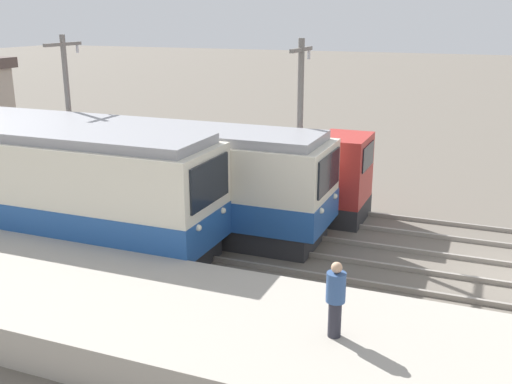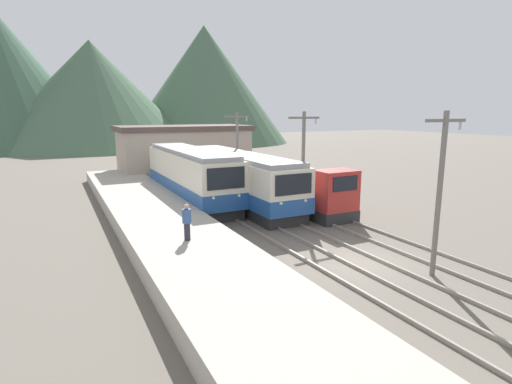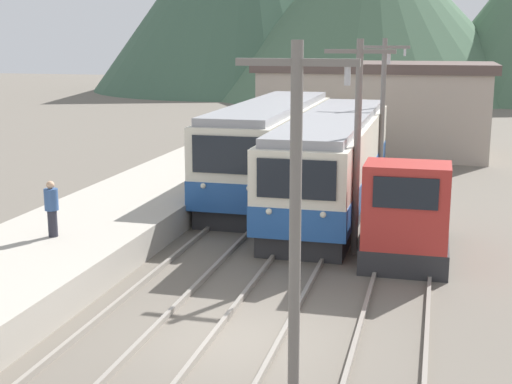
# 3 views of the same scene
# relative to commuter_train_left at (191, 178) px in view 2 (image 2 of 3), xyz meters

# --- Properties ---
(ground_plane) EXTENTS (200.00, 200.00, 0.00)m
(ground_plane) POSITION_rel_commuter_train_left_xyz_m (2.60, -14.29, -1.73)
(ground_plane) COLOR #665E54
(platform_left) EXTENTS (4.50, 54.00, 0.90)m
(platform_left) POSITION_rel_commuter_train_left_xyz_m (-3.65, -14.29, -1.28)
(platform_left) COLOR #ADA599
(platform_left) RESTS_ON ground
(track_left) EXTENTS (1.54, 60.00, 0.14)m
(track_left) POSITION_rel_commuter_train_left_xyz_m (-0.00, -14.29, -1.66)
(track_left) COLOR gray
(track_left) RESTS_ON ground
(track_center) EXTENTS (1.54, 60.00, 0.14)m
(track_center) POSITION_rel_commuter_train_left_xyz_m (2.80, -14.29, -1.66)
(track_center) COLOR gray
(track_center) RESTS_ON ground
(track_right) EXTENTS (1.54, 60.00, 0.14)m
(track_right) POSITION_rel_commuter_train_left_xyz_m (5.80, -14.29, -1.66)
(track_right) COLOR gray
(track_right) RESTS_ON ground
(commuter_train_left) EXTENTS (2.84, 12.97, 3.74)m
(commuter_train_left) POSITION_rel_commuter_train_left_xyz_m (0.00, 0.00, 0.00)
(commuter_train_left) COLOR #28282B
(commuter_train_left) RESTS_ON ground
(commuter_train_center) EXTENTS (2.84, 14.56, 3.51)m
(commuter_train_center) POSITION_rel_commuter_train_left_xyz_m (2.80, -1.76, -0.10)
(commuter_train_center) COLOR #28282B
(commuter_train_center) RESTS_ON ground
(shunting_locomotive) EXTENTS (2.40, 5.06, 3.00)m
(shunting_locomotive) POSITION_rel_commuter_train_left_xyz_m (5.80, -7.31, -0.53)
(shunting_locomotive) COLOR #28282B
(shunting_locomotive) RESTS_ON ground
(catenary_mast_near) EXTENTS (2.00, 0.20, 6.27)m
(catenary_mast_near) POSITION_rel_commuter_train_left_xyz_m (4.31, -16.73, 1.71)
(catenary_mast_near) COLOR slate
(catenary_mast_near) RESTS_ON ground
(catenary_mast_mid) EXTENTS (2.00, 0.20, 6.27)m
(catenary_mast_mid) POSITION_rel_commuter_train_left_xyz_m (4.31, -7.58, 1.71)
(catenary_mast_mid) COLOR slate
(catenary_mast_mid) RESTS_ON ground
(catenary_mast_far) EXTENTS (2.00, 0.20, 6.27)m
(catenary_mast_far) POSITION_rel_commuter_train_left_xyz_m (4.31, 1.57, 1.71)
(catenary_mast_far) COLOR slate
(catenary_mast_far) RESTS_ON ground
(person_on_platform) EXTENTS (0.38, 0.38, 1.57)m
(person_on_platform) POSITION_rel_commuter_train_left_xyz_m (-3.67, -10.90, 0.02)
(person_on_platform) COLOR #282833
(person_on_platform) RESTS_ON platform_left
(station_building) EXTENTS (12.60, 6.30, 4.98)m
(station_building) POSITION_rel_commuter_train_left_xyz_m (3.10, 11.71, 0.78)
(station_building) COLOR #AD9E8E
(station_building) RESTS_ON ground
(mountain_backdrop) EXTENTS (73.46, 42.68, 25.30)m
(mountain_backdrop) POSITION_rel_commuter_train_left_xyz_m (-0.49, 55.53, 9.71)
(mountain_backdrop) COLOR #47664C
(mountain_backdrop) RESTS_ON ground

